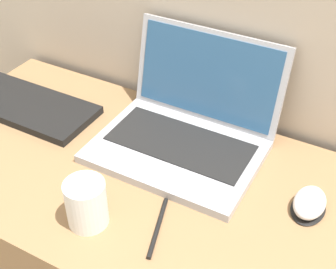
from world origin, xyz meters
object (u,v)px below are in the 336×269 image
at_px(laptop, 187,126).
at_px(pen, 158,227).
at_px(computer_mouse, 309,203).
at_px(external_keyboard, 25,105).
at_px(drink_cup, 86,203).

height_order(laptop, pen, laptop).
bearing_deg(computer_mouse, pen, -141.78).
distance_m(laptop, external_keyboard, 0.44).
relative_size(computer_mouse, pen, 0.67).
xyz_separation_m(external_keyboard, pen, (0.51, -0.19, -0.01)).
bearing_deg(external_keyboard, drink_cup, -31.96).
xyz_separation_m(laptop, drink_cup, (-0.05, -0.31, 0.00)).
distance_m(laptop, drink_cup, 0.32).
bearing_deg(computer_mouse, drink_cup, -147.19).
bearing_deg(pen, external_keyboard, 159.73).
bearing_deg(drink_cup, pen, 20.69).
bearing_deg(drink_cup, laptop, 80.02).
distance_m(external_keyboard, pen, 0.54).
height_order(computer_mouse, external_keyboard, computer_mouse).
relative_size(laptop, drink_cup, 3.80).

